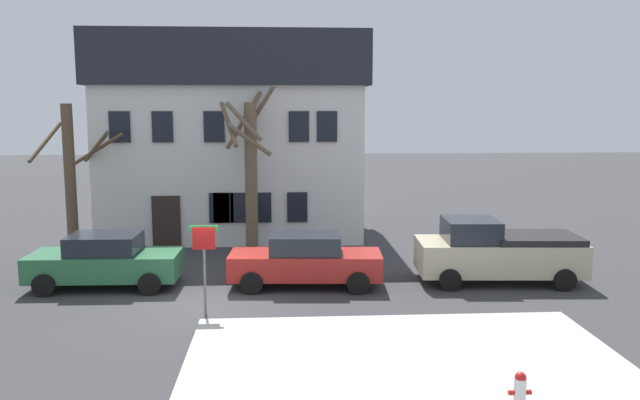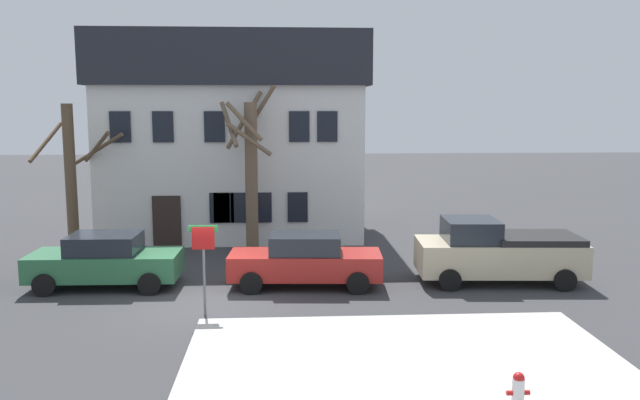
% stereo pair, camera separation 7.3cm
% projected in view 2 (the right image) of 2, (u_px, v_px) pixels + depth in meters
% --- Properties ---
extents(ground_plane, '(120.00, 120.00, 0.00)m').
position_uv_depth(ground_plane, '(204.00, 304.00, 18.19)').
color(ground_plane, '#38383A').
extents(sidewalk_slab, '(9.58, 8.82, 0.12)m').
position_uv_depth(sidewalk_slab, '(418.00, 391.00, 12.51)').
color(sidewalk_slab, '#B7B5AD').
rests_on(sidewalk_slab, ground_plane).
extents(building_main, '(11.26, 7.67, 8.57)m').
position_uv_depth(building_main, '(235.00, 134.00, 28.60)').
color(building_main, white).
rests_on(building_main, ground_plane).
extents(tree_bare_near, '(3.08, 2.53, 5.68)m').
position_uv_depth(tree_bare_near, '(72.00, 177.00, 23.66)').
color(tree_bare_near, brown).
rests_on(tree_bare_near, ground_plane).
extents(tree_bare_mid, '(2.19, 2.19, 6.39)m').
position_uv_depth(tree_bare_mid, '(250.00, 168.00, 24.26)').
color(tree_bare_mid, brown).
rests_on(tree_bare_mid, ground_plane).
extents(car_green_sedan, '(4.59, 2.16, 1.67)m').
position_uv_depth(car_green_sedan, '(105.00, 261.00, 19.85)').
color(car_green_sedan, '#2D6B42').
rests_on(car_green_sedan, ground_plane).
extents(car_red_sedan, '(4.79, 2.16, 1.66)m').
position_uv_depth(car_red_sedan, '(305.00, 260.00, 19.91)').
color(car_red_sedan, '#AD231E').
rests_on(car_red_sedan, ground_plane).
extents(pickup_truck_beige, '(5.26, 2.56, 2.04)m').
position_uv_depth(pickup_truck_beige, '(497.00, 252.00, 20.43)').
color(pickup_truck_beige, '#C6B793').
rests_on(pickup_truck_beige, ground_plane).
extents(fire_hydrant, '(0.42, 0.22, 0.71)m').
position_uv_depth(fire_hydrant, '(518.00, 390.00, 11.54)').
color(fire_hydrant, silver).
rests_on(fire_hydrant, sidewalk_slab).
extents(street_sign_pole, '(0.76, 0.07, 2.45)m').
position_uv_depth(street_sign_pole, '(204.00, 252.00, 17.01)').
color(street_sign_pole, slate).
rests_on(street_sign_pole, ground_plane).
extents(bicycle_leaning, '(1.68, 0.59, 1.03)m').
position_uv_depth(bicycle_leaning, '(94.00, 256.00, 22.52)').
color(bicycle_leaning, black).
rests_on(bicycle_leaning, ground_plane).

